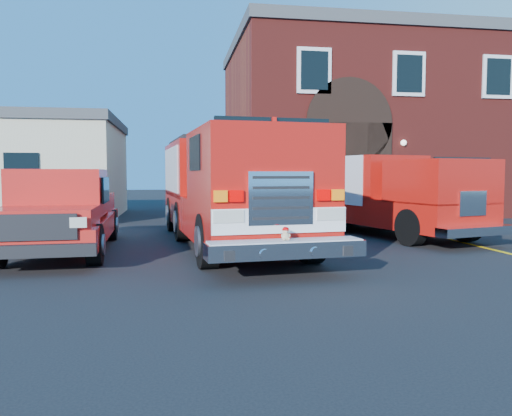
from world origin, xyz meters
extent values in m
plane|color=black|center=(0.00, 0.00, 0.00)|extent=(100.00, 100.00, 0.00)
cube|color=yellow|center=(6.50, 1.00, 0.00)|extent=(0.12, 3.00, 0.01)
cube|color=yellow|center=(6.50, 4.00, 0.00)|extent=(0.12, 3.00, 0.01)
cube|color=yellow|center=(6.50, 7.00, 0.00)|extent=(0.12, 3.00, 0.01)
cube|color=maroon|center=(9.00, 14.00, 4.00)|extent=(15.00, 10.00, 8.00)
cube|color=#45474A|center=(9.00, 14.00, 8.20)|extent=(15.20, 10.20, 0.50)
cube|color=black|center=(5.50, 8.98, 2.00)|extent=(3.60, 0.12, 4.00)
cylinder|color=black|center=(5.50, 8.98, 4.00)|extent=(3.60, 0.12, 3.60)
cube|color=black|center=(4.00, 8.95, 6.00)|extent=(1.40, 0.10, 1.80)
cube|color=black|center=(8.00, 8.95, 6.00)|extent=(1.40, 0.10, 1.80)
cube|color=black|center=(12.00, 8.95, 6.00)|extent=(1.40, 0.10, 1.80)
cube|color=beige|center=(-9.00, 13.00, 2.00)|extent=(10.00, 8.00, 4.00)
cube|color=black|center=(-7.00, 8.97, 2.00)|extent=(1.20, 0.10, 1.40)
cylinder|color=black|center=(-0.86, -0.26, 0.57)|extent=(0.47, 1.16, 1.13)
cylinder|color=black|center=(1.40, -0.03, 0.57)|extent=(0.47, 1.16, 1.13)
cube|color=red|center=(-0.06, 3.14, 0.88)|extent=(3.50, 9.49, 0.93)
cube|color=red|center=(-0.30, 5.49, 2.06)|extent=(3.02, 4.77, 1.65)
cube|color=red|center=(0.24, 0.16, 2.11)|extent=(2.90, 3.54, 1.55)
cube|color=black|center=(0.37, -1.12, 2.53)|extent=(2.26, 0.31, 0.97)
cube|color=#E90100|center=(0.24, 0.16, 2.97)|extent=(1.68, 0.52, 0.14)
cube|color=white|center=(0.41, -1.50, 1.08)|extent=(2.57, 0.32, 0.45)
cube|color=silver|center=(0.41, -1.51, 1.49)|extent=(1.24, 0.19, 0.97)
cube|color=silver|center=(0.44, -1.79, 0.60)|extent=(2.93, 0.86, 0.29)
cube|color=#B7B7BF|center=(-1.60, 5.36, 2.06)|extent=(0.42, 3.70, 1.34)
cube|color=#B7B7BF|center=(0.99, 5.63, 2.06)|extent=(0.42, 3.70, 1.34)
sphere|color=#DCB88A|center=(0.44, -1.79, 0.82)|extent=(0.16, 0.16, 0.14)
sphere|color=#DCB88A|center=(0.44, -1.79, 0.93)|extent=(0.13, 0.13, 0.11)
sphere|color=#DCB88A|center=(0.39, -1.78, 0.97)|extent=(0.05, 0.05, 0.04)
sphere|color=#DCB88A|center=(0.48, -1.77, 0.97)|extent=(0.05, 0.05, 0.04)
ellipsoid|color=#D40004|center=(0.44, -1.79, 0.96)|extent=(0.13, 0.13, 0.07)
cylinder|color=#D40004|center=(0.44, -1.80, 0.95)|extent=(0.15, 0.15, 0.01)
cylinder|color=black|center=(-3.18, 0.48, 0.44)|extent=(0.34, 0.90, 0.88)
cube|color=red|center=(-4.24, 2.49, 0.61)|extent=(2.45, 6.16, 0.50)
cube|color=red|center=(-4.15, 0.33, 1.05)|extent=(2.10, 1.74, 0.39)
cube|color=red|center=(-4.22, 2.15, 1.49)|extent=(2.11, 2.07, 1.11)
cube|color=red|center=(-4.31, 4.25, 1.05)|extent=(2.13, 2.40, 0.61)
cube|color=black|center=(-4.11, -0.64, 0.50)|extent=(2.26, 0.24, 0.24)
cylinder|color=black|center=(4.75, 2.03, 0.50)|extent=(0.56, 1.05, 1.00)
cylinder|color=black|center=(6.69, 2.52, 0.50)|extent=(0.56, 1.05, 1.00)
cube|color=red|center=(5.09, 4.74, 0.77)|extent=(4.01, 7.61, 0.82)
cube|color=red|center=(4.75, 6.07, 1.82)|extent=(3.33, 4.97, 1.36)
cube|color=red|center=(5.72, 2.28, 1.73)|extent=(2.74, 2.68, 1.18)
cube|color=#B7B7BF|center=(3.64, 5.78, 1.73)|extent=(0.98, 3.71, 1.55)
cube|color=#B7B7BF|center=(5.86, 6.35, 1.73)|extent=(0.98, 3.71, 1.55)
cube|color=silver|center=(6.04, 1.00, 0.50)|extent=(2.48, 1.00, 0.23)
camera|label=1|loc=(-1.52, -10.41, 1.95)|focal=35.00mm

